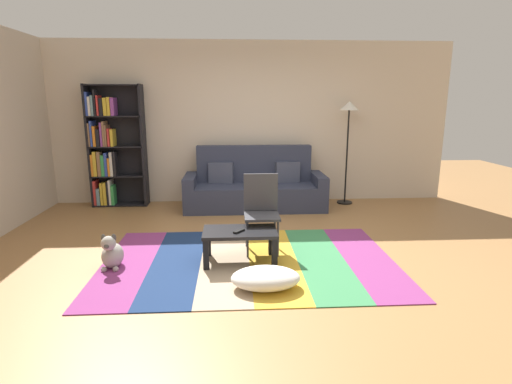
{
  "coord_description": "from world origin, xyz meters",
  "views": [
    {
      "loc": [
        -0.33,
        -4.41,
        1.74
      ],
      "look_at": [
        -0.05,
        0.32,
        0.65
      ],
      "focal_mm": 28.19,
      "sensor_mm": 36.0,
      "label": 1
    }
  ],
  "objects_px": {
    "dog": "(112,253)",
    "tv_remote": "(239,231)",
    "standing_lamp": "(349,119)",
    "couch": "(255,187)",
    "folding_chair": "(261,206)",
    "coffee_table": "(240,236)",
    "bookshelf": "(110,147)",
    "pouf": "(266,278)"
  },
  "relations": [
    {
      "from": "coffee_table",
      "to": "standing_lamp",
      "type": "xyz_separation_m",
      "value": [
        1.85,
        2.49,
        1.13
      ]
    },
    {
      "from": "bookshelf",
      "to": "coffee_table",
      "type": "height_order",
      "value": "bookshelf"
    },
    {
      "from": "coffee_table",
      "to": "dog",
      "type": "relative_size",
      "value": 2.0
    },
    {
      "from": "bookshelf",
      "to": "standing_lamp",
      "type": "relative_size",
      "value": 1.16
    },
    {
      "from": "coffee_table",
      "to": "standing_lamp",
      "type": "bearing_deg",
      "value": 53.31
    },
    {
      "from": "standing_lamp",
      "to": "tv_remote",
      "type": "xyz_separation_m",
      "value": [
        -1.87,
        -2.54,
        -1.06
      ]
    },
    {
      "from": "dog",
      "to": "tv_remote",
      "type": "xyz_separation_m",
      "value": [
        1.34,
        0.02,
        0.22
      ]
    },
    {
      "from": "bookshelf",
      "to": "dog",
      "type": "distance_m",
      "value": 2.87
    },
    {
      "from": "pouf",
      "to": "couch",
      "type": "bearing_deg",
      "value": 88.77
    },
    {
      "from": "couch",
      "to": "bookshelf",
      "type": "relative_size",
      "value": 1.14
    },
    {
      "from": "coffee_table",
      "to": "dog",
      "type": "distance_m",
      "value": 1.36
    },
    {
      "from": "couch",
      "to": "tv_remote",
      "type": "relative_size",
      "value": 15.07
    },
    {
      "from": "pouf",
      "to": "folding_chair",
      "type": "relative_size",
      "value": 0.73
    },
    {
      "from": "couch",
      "to": "dog",
      "type": "bearing_deg",
      "value": -124.63
    },
    {
      "from": "dog",
      "to": "standing_lamp",
      "type": "xyz_separation_m",
      "value": [
        3.21,
        2.56,
        1.27
      ]
    },
    {
      "from": "bookshelf",
      "to": "pouf",
      "type": "distance_m",
      "value": 4.07
    },
    {
      "from": "tv_remote",
      "to": "folding_chair",
      "type": "distance_m",
      "value": 0.53
    },
    {
      "from": "pouf",
      "to": "coffee_table",
      "type": "bearing_deg",
      "value": 109.06
    },
    {
      "from": "pouf",
      "to": "folding_chair",
      "type": "bearing_deg",
      "value": 88.23
    },
    {
      "from": "coffee_table",
      "to": "dog",
      "type": "height_order",
      "value": "dog"
    },
    {
      "from": "couch",
      "to": "folding_chair",
      "type": "distance_m",
      "value": 1.95
    },
    {
      "from": "coffee_table",
      "to": "tv_remote",
      "type": "bearing_deg",
      "value": -101.6
    },
    {
      "from": "couch",
      "to": "folding_chair",
      "type": "xyz_separation_m",
      "value": [
        -0.03,
        -1.94,
        0.2
      ]
    },
    {
      "from": "tv_remote",
      "to": "dog",
      "type": "bearing_deg",
      "value": -140.28
    },
    {
      "from": "couch",
      "to": "dog",
      "type": "relative_size",
      "value": 5.69
    },
    {
      "from": "bookshelf",
      "to": "coffee_table",
      "type": "bearing_deg",
      "value": -51.25
    },
    {
      "from": "standing_lamp",
      "to": "dog",
      "type": "bearing_deg",
      "value": -141.4
    },
    {
      "from": "bookshelf",
      "to": "pouf",
      "type": "xyz_separation_m",
      "value": [
        2.3,
        -3.24,
        -0.87
      ]
    },
    {
      "from": "couch",
      "to": "coffee_table",
      "type": "xyz_separation_m",
      "value": [
        -0.29,
        -2.3,
        -0.03
      ]
    },
    {
      "from": "bookshelf",
      "to": "tv_remote",
      "type": "bearing_deg",
      "value": -52.0
    },
    {
      "from": "couch",
      "to": "pouf",
      "type": "relative_size",
      "value": 3.46
    },
    {
      "from": "folding_chair",
      "to": "pouf",
      "type": "bearing_deg",
      "value": -43.86
    },
    {
      "from": "bookshelf",
      "to": "folding_chair",
      "type": "height_order",
      "value": "bookshelf"
    },
    {
      "from": "bookshelf",
      "to": "tv_remote",
      "type": "xyz_separation_m",
      "value": [
        2.06,
        -2.64,
        -0.6
      ]
    },
    {
      "from": "couch",
      "to": "coffee_table",
      "type": "bearing_deg",
      "value": -97.14
    },
    {
      "from": "dog",
      "to": "standing_lamp",
      "type": "relative_size",
      "value": 0.23
    },
    {
      "from": "bookshelf",
      "to": "pouf",
      "type": "bearing_deg",
      "value": -54.6
    },
    {
      "from": "couch",
      "to": "tv_remote",
      "type": "bearing_deg",
      "value": -97.25
    },
    {
      "from": "coffee_table",
      "to": "folding_chair",
      "type": "height_order",
      "value": "folding_chair"
    },
    {
      "from": "bookshelf",
      "to": "dog",
      "type": "height_order",
      "value": "bookshelf"
    },
    {
      "from": "couch",
      "to": "coffee_table",
      "type": "distance_m",
      "value": 2.32
    },
    {
      "from": "pouf",
      "to": "dog",
      "type": "bearing_deg",
      "value": 159.83
    }
  ]
}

